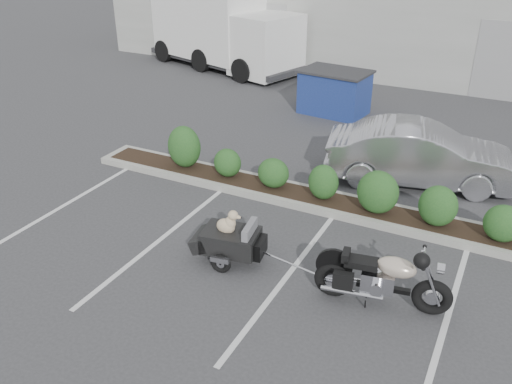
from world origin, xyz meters
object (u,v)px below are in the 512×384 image
at_px(motorcycle, 382,279).
at_px(dumpster, 335,92).
at_px(pet_trailer, 230,239).
at_px(sedan, 421,155).
at_px(delivery_truck, 223,29).

xyz_separation_m(motorcycle, dumpster, (-3.93, 8.73, 0.19)).
height_order(pet_trailer, sedan, sedan).
xyz_separation_m(pet_trailer, dumpster, (-1.14, 8.71, 0.25)).
distance_m(pet_trailer, delivery_truck, 14.16).
bearing_deg(sedan, dumpster, 28.82).
bearing_deg(dumpster, pet_trailer, -76.27).
bearing_deg(dumpster, delivery_truck, 156.34).
height_order(sedan, delivery_truck, delivery_truck).
distance_m(motorcycle, delivery_truck, 15.76).
bearing_deg(dumpster, sedan, -41.79).
bearing_deg(delivery_truck, pet_trailer, -42.92).
distance_m(pet_trailer, dumpster, 8.79).
height_order(motorcycle, delivery_truck, delivery_truck).
xyz_separation_m(pet_trailer, delivery_truck, (-7.15, 12.17, 1.11)).
height_order(pet_trailer, delivery_truck, delivery_truck).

